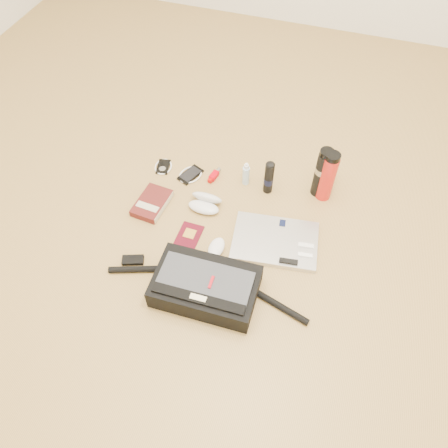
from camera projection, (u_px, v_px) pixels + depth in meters
The scene contains 14 objects.
ground at pixel (223, 252), 1.91m from camera, with size 4.00×4.00×0.00m, color #A78345.
messenger_bag at pixel (205, 286), 1.75m from camera, with size 0.86×0.27×0.12m.
laptop at pixel (275, 241), 1.93m from camera, with size 0.40×0.31×0.04m.
book at pixel (152, 203), 2.05m from camera, with size 0.15×0.21×0.04m.
passport at pixel (189, 236), 1.96m from camera, with size 0.10×0.14×0.01m.
mouse at pixel (216, 248), 1.90m from camera, with size 0.07×0.12×0.04m.
sunglasses_case at pixel (205, 203), 2.04m from camera, with size 0.15×0.13×0.09m.
ipod at pixel (163, 167), 2.22m from camera, with size 0.10×0.11×0.01m.
phone at pixel (190, 175), 2.18m from camera, with size 0.13×0.14×0.01m.
inhaler at pixel (214, 175), 2.17m from camera, with size 0.04×0.10×0.03m.
spray_bottle at pixel (246, 175), 2.11m from camera, with size 0.04×0.04×0.13m.
aerosol_can at pixel (269, 177), 2.05m from camera, with size 0.06×0.06×0.19m.
thermos_black at pixel (322, 172), 2.01m from camera, with size 0.07×0.07×0.27m.
thermos_red at pixel (328, 177), 2.00m from camera, with size 0.08×0.08×0.27m.
Camera 1 is at (0.33, -1.00, 1.60)m, focal length 35.00 mm.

